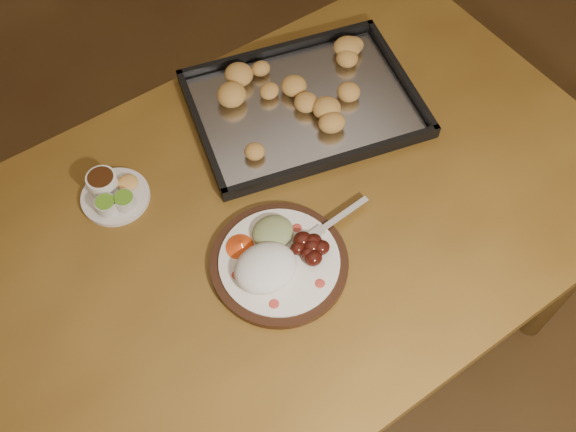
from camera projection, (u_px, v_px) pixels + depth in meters
ground at (292, 245)px, 2.13m from camera, size 4.00×4.00×0.00m
dining_table at (273, 242)px, 1.38m from camera, size 1.56×1.00×0.75m
dinner_plate at (276, 260)px, 1.23m from camera, size 0.36×0.27×0.06m
condiment_saucer at (112, 193)px, 1.31m from camera, size 0.14×0.14×0.05m
baking_tray at (304, 103)px, 1.44m from camera, size 0.55×0.45×0.05m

